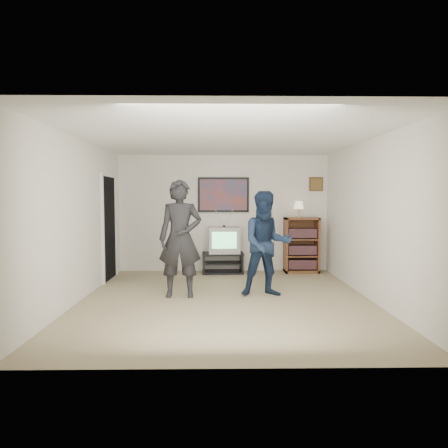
{
  "coord_description": "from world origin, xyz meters",
  "views": [
    {
      "loc": [
        -0.12,
        -6.12,
        1.6
      ],
      "look_at": [
        -0.02,
        0.55,
        1.15
      ],
      "focal_mm": 32.0,
      "sensor_mm": 36.0,
      "label": 1
    }
  ],
  "objects_px": {
    "person_tall": "(180,238)",
    "bookshelf": "(301,245)",
    "media_stand": "(223,263)",
    "crt_television": "(224,240)",
    "person_short": "(266,244)"
  },
  "relations": [
    {
      "from": "crt_television",
      "to": "person_short",
      "type": "relative_size",
      "value": 0.38
    },
    {
      "from": "crt_television",
      "to": "person_tall",
      "type": "distance_m",
      "value": 2.14
    },
    {
      "from": "crt_television",
      "to": "person_tall",
      "type": "bearing_deg",
      "value": -112.11
    },
    {
      "from": "media_stand",
      "to": "person_tall",
      "type": "bearing_deg",
      "value": -112.1
    },
    {
      "from": "media_stand",
      "to": "crt_television",
      "type": "height_order",
      "value": "crt_television"
    },
    {
      "from": "crt_television",
      "to": "person_short",
      "type": "height_order",
      "value": "person_short"
    },
    {
      "from": "person_tall",
      "to": "person_short",
      "type": "xyz_separation_m",
      "value": [
        1.39,
        0.03,
        -0.09
      ]
    },
    {
      "from": "media_stand",
      "to": "bookshelf",
      "type": "bearing_deg",
      "value": -1.01
    },
    {
      "from": "media_stand",
      "to": "person_tall",
      "type": "relative_size",
      "value": 0.47
    },
    {
      "from": "person_tall",
      "to": "crt_television",
      "type": "bearing_deg",
      "value": 69.4
    },
    {
      "from": "person_tall",
      "to": "media_stand",
      "type": "bearing_deg",
      "value": 70.17
    },
    {
      "from": "crt_television",
      "to": "bookshelf",
      "type": "relative_size",
      "value": 0.55
    },
    {
      "from": "media_stand",
      "to": "crt_television",
      "type": "relative_size",
      "value": 1.37
    },
    {
      "from": "person_short",
      "to": "bookshelf",
      "type": "bearing_deg",
      "value": 59.42
    },
    {
      "from": "person_tall",
      "to": "bookshelf",
      "type": "bearing_deg",
      "value": 40.28
    }
  ]
}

